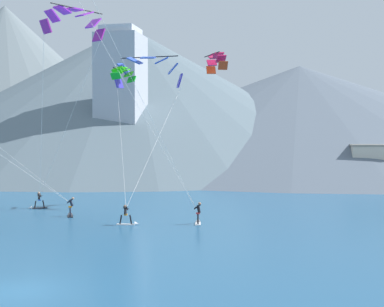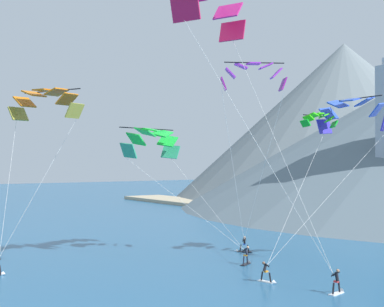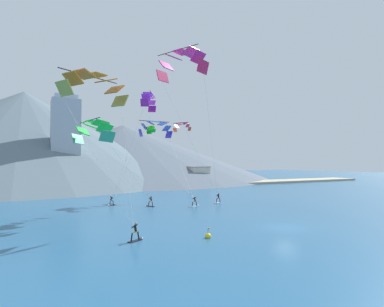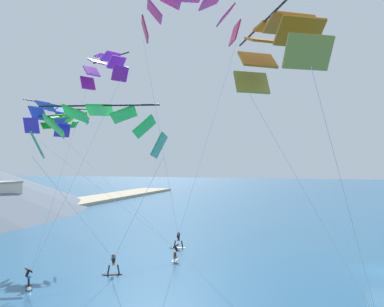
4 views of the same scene
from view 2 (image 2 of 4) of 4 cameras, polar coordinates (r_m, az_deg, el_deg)
name	(u,v)px [view 2 (image 2 of 4)]	position (r m, az deg, el deg)	size (l,w,h in m)	color
kitesurfer_near_lead	(268,276)	(42.08, 8.10, -12.83)	(1.78, 0.72, 1.69)	white
kitesurfer_near_trail	(242,247)	(55.57, 5.37, -9.95)	(1.58, 1.43, 1.67)	black
kitesurfer_mid_center	(247,258)	(49.06, 5.85, -11.07)	(1.13, 1.74, 1.77)	black
kitesurfer_far_right	(338,285)	(39.72, 15.30, -13.42)	(0.74, 1.78, 1.83)	white
parafoil_kite_near_lead	(352,112)	(51.88, 16.67, 4.30)	(7.07, 13.84, 13.91)	#372DBB
parafoil_kite_near_trail	(253,74)	(49.44, 6.55, 8.43)	(7.19, 6.00, 16.99)	#941C92
parafoil_kite_mid_center	(153,140)	(53.66, -4.22, 1.47)	(11.93, 7.84, 11.31)	#2F9B6E
parafoil_kite_far_left	(45,101)	(51.06, -15.37, 5.47)	(7.53, 7.44, 14.59)	olive
parafoil_kite_far_right	(210,2)	(44.30, 1.98, 15.89)	(11.65, 8.53, 22.12)	#C31749
parafoil_kite_distant_low_drift	(319,119)	(51.38, 13.38, 3.65)	(1.47, 4.01, 1.41)	green
shore_building_quay_east	(312,196)	(92.73, 12.72, -4.49)	(8.87, 6.72, 6.72)	#B7AD9E
mountain_peak_west_ridge	(344,120)	(143.47, 15.93, 3.42)	(87.53, 87.53, 39.90)	slate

